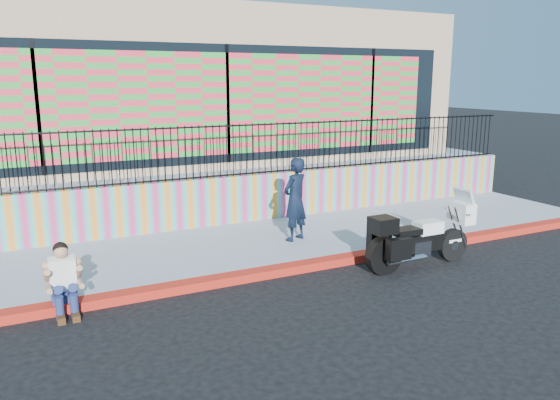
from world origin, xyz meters
TOP-DOWN VIEW (x-y plane):
  - ground at (0.00, 0.00)m, footprint 90.00×90.00m
  - red_curb at (0.00, 0.00)m, footprint 16.00×0.30m
  - sidewalk at (0.00, 1.65)m, footprint 16.00×3.00m
  - mural_wall at (0.00, 3.25)m, footprint 16.00×0.20m
  - metal_fence at (0.00, 3.25)m, footprint 15.80×0.04m
  - elevated_platform at (0.00, 8.35)m, footprint 16.00×10.00m
  - storefront_building at (0.00, 8.13)m, footprint 14.00×8.06m
  - police_motorcycle at (1.84, -0.78)m, footprint 2.26×0.75m
  - police_officer at (0.38, 1.36)m, footprint 0.75×0.64m
  - seated_man at (-4.26, -0.12)m, footprint 0.54×0.71m

SIDE VIEW (x-z plane):
  - ground at x=0.00m, z-range 0.00..0.00m
  - red_curb at x=0.00m, z-range 0.00..0.15m
  - sidewalk at x=0.00m, z-range 0.00..0.15m
  - seated_man at x=-4.26m, z-range -0.08..0.98m
  - police_motorcycle at x=1.84m, z-range -0.11..1.29m
  - elevated_platform at x=0.00m, z-range 0.00..1.25m
  - mural_wall at x=0.00m, z-range 0.15..1.25m
  - police_officer at x=0.38m, z-range 0.15..1.88m
  - metal_fence at x=0.00m, z-range 1.25..2.45m
  - storefront_building at x=0.00m, z-range 1.25..5.25m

